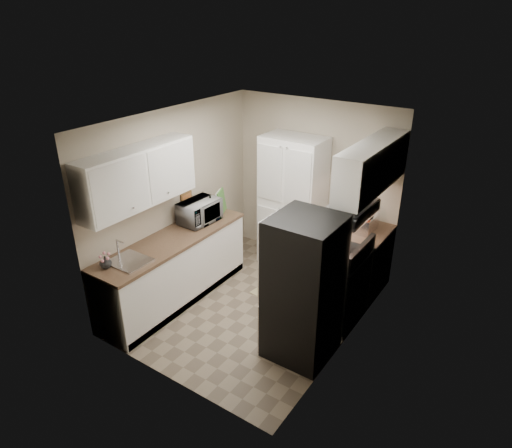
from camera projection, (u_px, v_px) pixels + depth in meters
The scene contains 16 objects.
ground at pixel (254, 306), 6.13m from camera, with size 3.20×3.20×0.00m, color #7A6B56.
room_shell at pixel (252, 193), 5.43m from camera, with size 2.64×3.24×2.52m.
pantry_cabinet at pixel (292, 203), 6.78m from camera, with size 0.90×0.55×2.00m, color white.
base_cabinet_left at pixel (175, 270), 6.12m from camera, with size 0.60×2.30×0.88m, color white.
countertop_left at pixel (172, 240), 5.92m from camera, with size 0.63×2.33×0.04m, color brown.
base_cabinet_right at pixel (361, 261), 6.33m from camera, with size 0.60×0.80×0.88m, color white.
countertop_right at pixel (364, 232), 6.13m from camera, with size 0.63×0.83×0.04m, color brown.
electric_range at pixel (335, 285), 5.72m from camera, with size 0.71×0.78×1.13m.
refrigerator at pixel (304, 289), 4.98m from camera, with size 0.70×0.72×1.70m, color #B7B7BC.
microwave at pixel (199, 212), 6.30m from camera, with size 0.56×0.38×0.31m, color #A9A8AC.
wine_bottle at pixel (211, 208), 6.41m from camera, with size 0.08×0.08×0.31m, color black.
flower_vase at pixel (105, 262), 5.22m from camera, with size 0.14×0.14×0.15m, color silver.
cutting_board at pixel (222, 201), 6.61m from camera, with size 0.02×0.27×0.33m, color #4A8B3A.
toaster_oven at pixel (363, 223), 6.09m from camera, with size 0.29×0.37×0.22m, color silver.
fruit_basket at pixel (364, 212), 6.00m from camera, with size 0.26×0.26×0.11m, color #EF3700, non-canonical shape.
kitchen_mat at pixel (277, 288), 6.51m from camera, with size 0.44×0.70×0.01m, color tan.
Camera 1 is at (2.85, -4.18, 3.63)m, focal length 32.00 mm.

